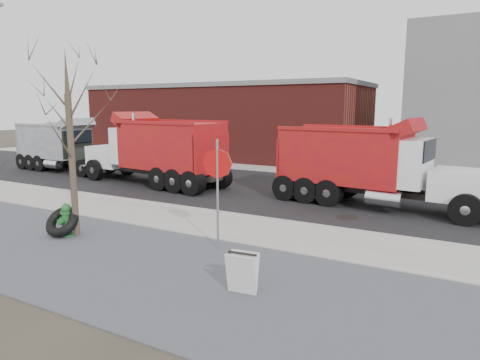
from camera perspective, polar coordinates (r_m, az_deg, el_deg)
The scene contains 15 objects.
ground at distance 13.02m, azimuth -2.68°, elevation -6.56°, with size 120.00×120.00×0.00m, color #383328.
gravel_verge at distance 10.36m, azimuth -13.14°, elevation -11.06°, with size 60.00×5.00×0.03m, color slate.
sidewalk at distance 13.21m, azimuth -2.11°, elevation -6.17°, with size 60.00×2.50×0.06m, color #9E9B93.
curb at distance 14.29m, azimuth 0.61°, elevation -4.83°, with size 60.00×0.15×0.11m, color #9E9B93.
road at distance 18.51m, azimuth 7.66°, elevation -1.70°, with size 60.00×9.40×0.02m, color black.
far_sidewalk at distance 23.83m, azimuth 12.72°, elevation 0.75°, with size 60.00×2.00×0.06m, color #9E9B93.
building_brick at distance 32.23m, azimuth -1.87°, elevation 7.95°, with size 20.20×8.20×5.30m.
bare_tree at distance 12.67m, azimuth -21.81°, elevation 7.45°, with size 3.20×3.20×5.20m.
fire_hydrant at distance 13.20m, azimuth -22.12°, elevation -5.09°, with size 0.53×0.52×0.95m.
truck_tire at distance 13.18m, azimuth -22.61°, elevation -5.14°, with size 1.11×1.03×0.89m.
stop_sign at distance 10.80m, azimuth -3.03°, elevation 0.61°, with size 0.75×0.23×2.85m.
sandwich_board at distance 8.55m, azimuth 0.31°, elevation -12.27°, with size 0.64×0.44×0.83m.
dump_truck_red_a at distance 16.39m, azimuth 16.84°, elevation 2.28°, with size 8.04×2.92×3.22m.
dump_truck_red_b at distance 20.41m, azimuth -11.08°, elevation 4.10°, with size 8.03×3.11×3.36m.
dump_truck_grey at distance 26.49m, azimuth -22.63°, elevation 4.39°, with size 6.66×2.36×2.99m.
Camera 1 is at (6.62, -10.60, 3.64)m, focal length 32.00 mm.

